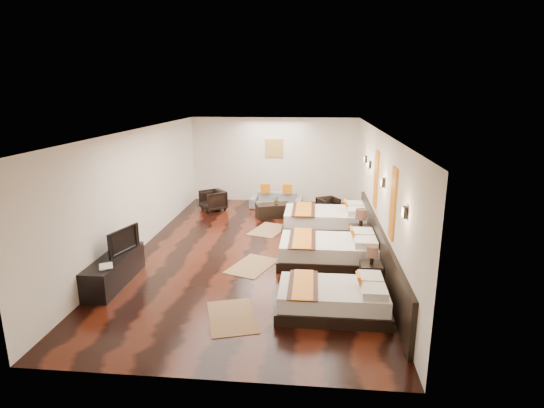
# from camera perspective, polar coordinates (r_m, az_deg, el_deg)

# --- Properties ---
(floor) EXTENTS (5.50, 9.50, 0.01)m
(floor) POSITION_cam_1_polar(r_m,az_deg,el_deg) (10.27, -2.13, -6.09)
(floor) COLOR black
(floor) RESTS_ON ground
(ceiling) EXTENTS (5.50, 9.50, 0.01)m
(ceiling) POSITION_cam_1_polar(r_m,az_deg,el_deg) (9.63, -2.29, 9.67)
(ceiling) COLOR white
(ceiling) RESTS_ON floor
(back_wall) EXTENTS (5.50, 0.01, 2.80)m
(back_wall) POSITION_cam_1_polar(r_m,az_deg,el_deg) (14.49, 0.29, 5.82)
(back_wall) COLOR silver
(back_wall) RESTS_ON floor
(left_wall) EXTENTS (0.01, 9.50, 2.80)m
(left_wall) POSITION_cam_1_polar(r_m,az_deg,el_deg) (10.57, -17.15, 1.80)
(left_wall) COLOR silver
(left_wall) RESTS_ON floor
(right_wall) EXTENTS (0.01, 9.50, 2.80)m
(right_wall) POSITION_cam_1_polar(r_m,az_deg,el_deg) (9.88, 13.81, 1.15)
(right_wall) COLOR silver
(right_wall) RESTS_ON floor
(headboard_panel) EXTENTS (0.08, 6.60, 0.90)m
(headboard_panel) POSITION_cam_1_polar(r_m,az_deg,el_deg) (9.39, 13.89, -5.64)
(headboard_panel) COLOR black
(headboard_panel) RESTS_ON floor
(bed_near) EXTENTS (1.88, 1.18, 0.72)m
(bed_near) POSITION_cam_1_polar(r_m,az_deg,el_deg) (7.54, 8.12, -12.24)
(bed_near) COLOR black
(bed_near) RESTS_ON floor
(bed_mid) EXTENTS (2.16, 1.36, 0.83)m
(bed_mid) POSITION_cam_1_polar(r_m,az_deg,el_deg) (9.49, 7.61, -6.16)
(bed_mid) COLOR black
(bed_mid) RESTS_ON floor
(bed_far) EXTENTS (2.28, 1.43, 0.87)m
(bed_far) POSITION_cam_1_polar(r_m,az_deg,el_deg) (11.64, 7.25, -2.11)
(bed_far) COLOR black
(bed_far) RESTS_ON floor
(nightstand_a) EXTENTS (0.41, 0.41, 0.81)m
(nightstand_a) POSITION_cam_1_polar(r_m,az_deg,el_deg) (8.57, 12.91, -8.77)
(nightstand_a) COLOR black
(nightstand_a) RESTS_ON floor
(nightstand_b) EXTENTS (0.49, 0.49, 0.97)m
(nightstand_b) POSITION_cam_1_polar(r_m,az_deg,el_deg) (10.45, 11.55, -4.02)
(nightstand_b) COLOR black
(nightstand_b) RESTS_ON floor
(jute_mat_near) EXTENTS (1.07, 1.37, 0.01)m
(jute_mat_near) POSITION_cam_1_polar(r_m,az_deg,el_deg) (7.45, -5.32, -14.59)
(jute_mat_near) COLOR #8D6947
(jute_mat_near) RESTS_ON floor
(jute_mat_mid) EXTENTS (1.13, 1.39, 0.01)m
(jute_mat_mid) POSITION_cam_1_polar(r_m,az_deg,el_deg) (9.37, -2.64, -8.15)
(jute_mat_mid) COLOR #8D6947
(jute_mat_mid) RESTS_ON floor
(jute_mat_far) EXTENTS (1.09, 1.38, 0.01)m
(jute_mat_far) POSITION_cam_1_polar(r_m,az_deg,el_deg) (11.69, -0.48, -3.42)
(jute_mat_far) COLOR #8D6947
(jute_mat_far) RESTS_ON floor
(tv_console) EXTENTS (0.50, 1.80, 0.55)m
(tv_console) POSITION_cam_1_polar(r_m,az_deg,el_deg) (9.02, -20.06, -8.17)
(tv_console) COLOR black
(tv_console) RESTS_ON floor
(tv) EXTENTS (0.34, 0.87, 0.50)m
(tv) POSITION_cam_1_polar(r_m,az_deg,el_deg) (9.04, -19.36, -4.50)
(tv) COLOR black
(tv) RESTS_ON tv_console
(book) EXTENTS (0.35, 0.38, 0.03)m
(book) POSITION_cam_1_polar(r_m,az_deg,el_deg) (8.45, -21.84, -7.78)
(book) COLOR black
(book) RESTS_ON tv_console
(figurine) EXTENTS (0.37, 0.37, 0.35)m
(figurine) POSITION_cam_1_polar(r_m,az_deg,el_deg) (9.55, -18.26, -3.86)
(figurine) COLOR brown
(figurine) RESTS_ON tv_console
(sofa) EXTENTS (1.70, 0.77, 0.48)m
(sofa) POSITION_cam_1_polar(r_m,az_deg,el_deg) (13.82, 0.57, 0.47)
(sofa) COLOR gray
(sofa) RESTS_ON floor
(armchair_left) EXTENTS (0.97, 0.97, 0.64)m
(armchair_left) POSITION_cam_1_polar(r_m,az_deg,el_deg) (13.65, -7.80, 0.48)
(armchair_left) COLOR black
(armchair_left) RESTS_ON floor
(armchair_right) EXTENTS (0.78, 0.79, 0.53)m
(armchair_right) POSITION_cam_1_polar(r_m,az_deg,el_deg) (13.16, 7.42, -0.28)
(armchair_right) COLOR black
(armchair_right) RESTS_ON floor
(coffee_table) EXTENTS (1.11, 0.79, 0.40)m
(coffee_table) POSITION_cam_1_polar(r_m,az_deg,el_deg) (12.82, 0.16, -0.86)
(coffee_table) COLOR black
(coffee_table) RESTS_ON floor
(table_plant) EXTENTS (0.26, 0.24, 0.24)m
(table_plant) POSITION_cam_1_polar(r_m,az_deg,el_deg) (12.73, 0.62, 0.52)
(table_plant) COLOR #22531B
(table_plant) RESTS_ON coffee_table
(orange_panel_a) EXTENTS (0.04, 0.40, 1.30)m
(orange_panel_a) POSITION_cam_1_polar(r_m,az_deg,el_deg) (7.98, 15.68, 0.05)
(orange_panel_a) COLOR #D86014
(orange_panel_a) RESTS_ON right_wall
(orange_panel_b) EXTENTS (0.04, 0.40, 1.30)m
(orange_panel_b) POSITION_cam_1_polar(r_m,az_deg,el_deg) (10.10, 13.57, 3.20)
(orange_panel_b) COLOR #D86014
(orange_panel_b) RESTS_ON right_wall
(sconce_near) EXTENTS (0.07, 0.12, 0.18)m
(sconce_near) POSITION_cam_1_polar(r_m,az_deg,el_deg) (6.90, 17.09, -1.05)
(sconce_near) COLOR black
(sconce_near) RESTS_ON right_wall
(sconce_mid) EXTENTS (0.07, 0.12, 0.18)m
(sconce_mid) POSITION_cam_1_polar(r_m,az_deg,el_deg) (9.00, 14.40, 2.75)
(sconce_mid) COLOR black
(sconce_mid) RESTS_ON right_wall
(sconce_far) EXTENTS (0.07, 0.12, 0.18)m
(sconce_far) POSITION_cam_1_polar(r_m,az_deg,el_deg) (11.15, 12.73, 5.09)
(sconce_far) COLOR black
(sconce_far) RESTS_ON right_wall
(sconce_lounge) EXTENTS (0.07, 0.12, 0.18)m
(sconce_lounge) POSITION_cam_1_polar(r_m,az_deg,el_deg) (12.03, 12.22, 5.81)
(sconce_lounge) COLOR black
(sconce_lounge) RESTS_ON right_wall
(gold_artwork) EXTENTS (0.60, 0.04, 0.60)m
(gold_artwork) POSITION_cam_1_polar(r_m,az_deg,el_deg) (14.42, 0.29, 7.38)
(gold_artwork) COLOR #AD873F
(gold_artwork) RESTS_ON back_wall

